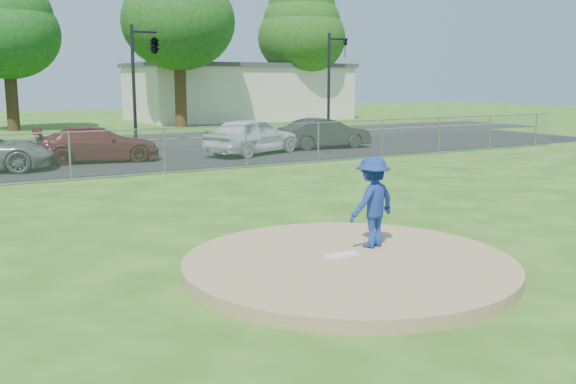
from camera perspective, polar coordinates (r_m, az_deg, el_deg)
name	(u,v)px	position (r m, az deg, el deg)	size (l,w,h in m)	color
ground	(155,185)	(19.41, -11.77, 0.64)	(120.00, 120.00, 0.00)	#275512
pitchers_mound	(349,265)	(10.54, 5.42, -6.46)	(5.40, 5.40, 0.20)	#9B7C55
pitching_rubber	(342,255)	(10.67, 4.81, -5.59)	(0.60, 0.15, 0.04)	white
chain_link_fence	(134,153)	(21.21, -13.52, 3.40)	(40.00, 0.06, 1.50)	gray
parking_lot	(101,161)	(25.62, -16.28, 2.68)	(50.00, 8.00, 0.01)	black
street	(63,144)	(32.93, -19.36, 4.05)	(60.00, 7.00, 0.01)	black
commercial_building	(238,91)	(51.16, -4.44, 8.91)	(16.40, 9.40, 4.30)	beige
tree_center	(6,21)	(42.67, -23.76, 13.71)	(6.16, 6.16, 9.84)	#332212
tree_right	(178,7)	(43.15, -9.75, 15.91)	(7.28, 7.28, 11.63)	#392514
tree_far_right	(302,27)	(50.55, 1.23, 14.48)	(6.72, 6.72, 10.74)	#321F12
traffic_signal_center	(152,47)	(31.85, -11.97, 12.52)	(1.42, 2.48, 5.60)	black
traffic_signal_right	(332,74)	(36.31, 3.97, 10.39)	(1.28, 0.20, 5.60)	black
pitcher	(372,202)	(11.15, 7.52, -0.89)	(1.02, 0.59, 1.58)	navy
parked_car_darkred	(98,144)	(25.33, -16.54, 4.10)	(1.85, 4.54, 1.32)	#5B161B
parked_car_pearl	(253,136)	(26.73, -3.16, 5.03)	(1.82, 4.53, 1.54)	silver
parked_car_charcoal	(325,133)	(29.14, 3.32, 5.24)	(1.43, 4.09, 1.35)	#242426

